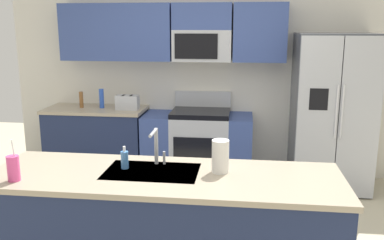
% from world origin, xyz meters
% --- Properties ---
extents(kitchen_wall_unit, '(5.20, 0.43, 2.60)m').
position_xyz_m(kitchen_wall_unit, '(-0.14, 2.08, 1.47)').
color(kitchen_wall_unit, silver).
rests_on(kitchen_wall_unit, ground).
extents(back_counter, '(1.27, 0.63, 0.90)m').
position_xyz_m(back_counter, '(-1.43, 1.80, 0.45)').
color(back_counter, '#1E2A4D').
rests_on(back_counter, ground).
extents(range_oven, '(1.36, 0.61, 1.10)m').
position_xyz_m(range_oven, '(-0.10, 1.80, 0.44)').
color(range_oven, '#B7BABF').
rests_on(range_oven, ground).
extents(refrigerator, '(0.90, 0.76, 1.85)m').
position_xyz_m(refrigerator, '(1.50, 1.73, 0.93)').
color(refrigerator, '#4C4F54').
rests_on(refrigerator, ground).
extents(island_counter, '(2.53, 0.81, 0.90)m').
position_xyz_m(island_counter, '(-0.09, -0.50, 0.45)').
color(island_counter, '#1E2A4D').
rests_on(island_counter, ground).
extents(toaster, '(0.28, 0.16, 0.18)m').
position_xyz_m(toaster, '(-0.99, 1.75, 0.99)').
color(toaster, '#B7BABF').
rests_on(toaster, back_counter).
extents(pepper_mill, '(0.05, 0.05, 0.21)m').
position_xyz_m(pepper_mill, '(-1.61, 1.80, 1.00)').
color(pepper_mill, brown).
rests_on(pepper_mill, back_counter).
extents(bottle_blue, '(0.06, 0.06, 0.25)m').
position_xyz_m(bottle_blue, '(-1.34, 1.81, 1.02)').
color(bottle_blue, blue).
rests_on(bottle_blue, back_counter).
extents(sink_faucet, '(0.09, 0.21, 0.28)m').
position_xyz_m(sink_faucet, '(-0.19, -0.31, 1.07)').
color(sink_faucet, '#B7BABF').
rests_on(sink_faucet, island_counter).
extents(drink_cup_pink, '(0.08, 0.08, 0.30)m').
position_xyz_m(drink_cup_pink, '(-1.08, -0.76, 0.99)').
color(drink_cup_pink, '#EA4C93').
rests_on(drink_cup_pink, island_counter).
extents(soap_dispenser, '(0.06, 0.06, 0.17)m').
position_xyz_m(soap_dispenser, '(-0.40, -0.42, 0.97)').
color(soap_dispenser, '#4C8CD8').
rests_on(soap_dispenser, island_counter).
extents(paper_towel_roll, '(0.12, 0.12, 0.24)m').
position_xyz_m(paper_towel_roll, '(0.30, -0.41, 1.02)').
color(paper_towel_roll, white).
rests_on(paper_towel_roll, island_counter).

